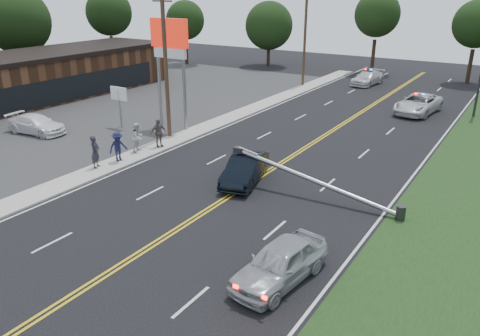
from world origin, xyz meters
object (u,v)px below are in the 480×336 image
Objects in this scene: pylon_sign at (170,47)px; emergency_b at (367,78)px; small_sign at (119,97)px; crashed_sedan at (245,169)px; bystander_b at (138,137)px; bystander_d at (158,133)px; bystander_c at (118,147)px; utility_pole_mid at (166,66)px; bystander_a at (95,152)px; fallen_streetlight at (322,184)px; utility_pole_far at (305,38)px; parked_car at (36,124)px; waiting_sedan at (280,263)px; emergency_a at (418,104)px.

pylon_sign is 1.57× the size of emergency_b.
small_sign reaches higher than crashed_sedan.
pylon_sign is 4.27× the size of bystander_b.
bystander_b is 0.99× the size of bystander_d.
bystander_d is at bearing 11.58° from bystander_c.
utility_pole_mid is 5.16× the size of bystander_a.
fallen_streetlight is 14.58m from utility_pole_mid.
utility_pole_far reaches higher than bystander_a.
small_sign reaches higher than parked_car.
pylon_sign is 10.50m from bystander_a.
bystander_c is at bearing -74.79° from pylon_sign.
pylon_sign is 11.28m from parked_car.
waiting_sedan is 0.95× the size of parked_car.
pylon_sign is 25.91m from emergency_b.
waiting_sedan is (14.85, -11.25, -4.33)m from utility_pole_mid.
bystander_a is 1.02× the size of bystander_d.
pylon_sign is 4.13× the size of bystander_a.
utility_pole_mid is at bearing -90.00° from utility_pole_far.
utility_pole_mid and utility_pole_far have the same top height.
crashed_sedan is at bearing -24.53° from utility_pole_mid.
emergency_b is 29.03m from bystander_d.
emergency_b is (5.68, 4.39, -4.34)m from utility_pole_far.
small_sign reaches higher than emergency_b.
bystander_a is at bearing -53.43° from small_sign.
bystander_c is at bearing 175.24° from bystander_b.
crashed_sedan is 8.36m from bystander_b.
utility_pole_far is 8.39m from emergency_b.
utility_pole_mid is 19.13m from waiting_sedan.
bystander_d reaches higher than emergency_a.
utility_pole_mid is 10.65m from crashed_sedan.
bystander_d reaches higher than crashed_sedan.
small_sign is 0.70× the size of waiting_sedan.
fallen_streetlight is (14.69, -6.00, -5.08)m from pylon_sign.
emergency_a is (18.09, 16.59, -1.53)m from small_sign.
emergency_a is 3.16× the size of bystander_c.
small_sign is at bearing -130.72° from emergency_a.
small_sign is at bearing 148.60° from crashed_sedan.
pylon_sign reaches higher than emergency_a.
pylon_sign reaches higher than crashed_sedan.
bystander_a is at bearing -174.80° from crashed_sedan.
bystander_a is at bearing -111.65° from emergency_a.
waiting_sedan reaches higher than emergency_b.
utility_pole_far is 2.25× the size of waiting_sedan.
crashed_sedan is at bearing -30.74° from pylon_sign.
waiting_sedan is at bearing -29.79° from small_sign.
bystander_b is (-14.34, 7.61, 0.30)m from waiting_sedan.
fallen_streetlight is 4.54m from crashed_sedan.
bystander_b reaches higher than emergency_a.
crashed_sedan is 8.93m from bystander_a.
bystander_b is at bearing -115.53° from emergency_a.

